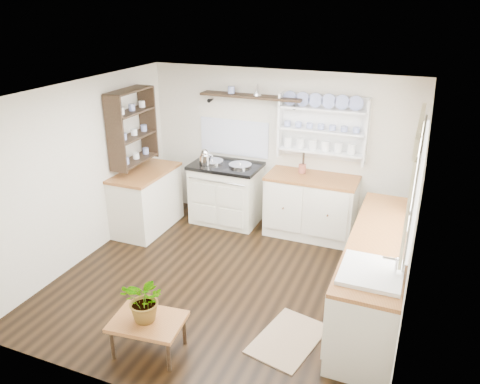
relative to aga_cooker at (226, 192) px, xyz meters
The scene contains 19 objects.
floor 1.79m from the aga_cooker, 65.70° to the right, with size 4.00×3.80×0.01m, color black.
wall_back 1.04m from the aga_cooker, 24.99° to the left, with size 4.00×0.02×2.30m, color beige.
wall_right 3.20m from the aga_cooker, 30.09° to the right, with size 0.02×3.80×2.30m, color beige.
wall_left 2.14m from the aga_cooker, 129.44° to the right, with size 0.02×3.80×2.30m, color beige.
ceiling 2.51m from the aga_cooker, 65.70° to the right, with size 4.00×3.80×0.01m, color white.
window 3.21m from the aga_cooker, 28.11° to the right, with size 0.08×1.55×1.22m.
aga_cooker is the anchor object (origin of this frame).
back_cabinets 1.31m from the aga_cooker, ahead, with size 1.27×0.63×0.90m.
right_cabinets 2.82m from the aga_cooker, 31.39° to the right, with size 0.62×2.43×0.90m.
belfast_sink 3.29m from the aga_cooker, 42.66° to the right, with size 0.55×0.60×0.45m.
left_cabinets 1.20m from the aga_cooker, 145.96° to the right, with size 0.62×1.13×0.90m.
plate_rack 1.76m from the aga_cooker, 12.20° to the left, with size 1.20×0.22×0.90m.
high_shelf 1.49m from the aga_cooker, 33.92° to the left, with size 1.50×0.29×0.16m.
left_shelving 1.70m from the aga_cooker, 149.38° to the right, with size 0.28×0.80×1.05m, color black.
kettle 0.65m from the aga_cooker, 156.85° to the right, with size 0.18×0.18×0.22m, color silver, non-canonical shape.
utensil_crock 1.25m from the aga_cooker, ahead, with size 0.10×0.10×0.12m, color #974A37.
center_table 3.01m from the aga_cooker, 80.79° to the right, with size 0.73×0.56×0.37m.
potted_plant 3.01m from the aga_cooker, 80.79° to the right, with size 0.41×0.36×0.46m, color #3F7233.
floor_rug 2.89m from the aga_cooker, 53.71° to the right, with size 0.55×0.85×0.02m, color brown.
Camera 1 is at (1.97, -4.45, 3.20)m, focal length 35.00 mm.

